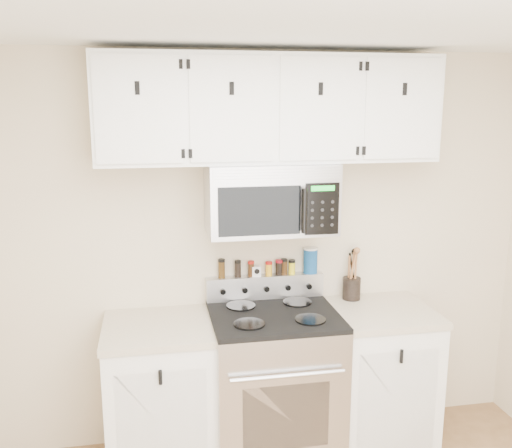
{
  "coord_description": "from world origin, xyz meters",
  "views": [
    {
      "loc": [
        -0.71,
        -1.72,
        2.2
      ],
      "look_at": [
        -0.11,
        1.45,
        1.5
      ],
      "focal_mm": 40.0,
      "sensor_mm": 36.0,
      "label": 1
    }
  ],
  "objects_px": {
    "microwave": "(271,198)",
    "salt_canister": "(310,260)",
    "utensil_crock": "(352,287)",
    "range": "(274,384)"
  },
  "relations": [
    {
      "from": "microwave",
      "to": "salt_canister",
      "type": "xyz_separation_m",
      "value": [
        0.3,
        0.16,
        -0.44
      ]
    },
    {
      "from": "utensil_crock",
      "to": "range",
      "type": "bearing_deg",
      "value": -157.83
    },
    {
      "from": "utensil_crock",
      "to": "salt_canister",
      "type": "bearing_deg",
      "value": 169.47
    },
    {
      "from": "range",
      "to": "microwave",
      "type": "height_order",
      "value": "microwave"
    },
    {
      "from": "range",
      "to": "salt_canister",
      "type": "bearing_deg",
      "value": 43.22
    },
    {
      "from": "microwave",
      "to": "salt_canister",
      "type": "distance_m",
      "value": 0.56
    },
    {
      "from": "range",
      "to": "utensil_crock",
      "type": "distance_m",
      "value": 0.8
    },
    {
      "from": "utensil_crock",
      "to": "microwave",
      "type": "bearing_deg",
      "value": -169.51
    },
    {
      "from": "utensil_crock",
      "to": "salt_canister",
      "type": "relative_size",
      "value": 2.0
    },
    {
      "from": "microwave",
      "to": "utensil_crock",
      "type": "relative_size",
      "value": 2.25
    }
  ]
}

